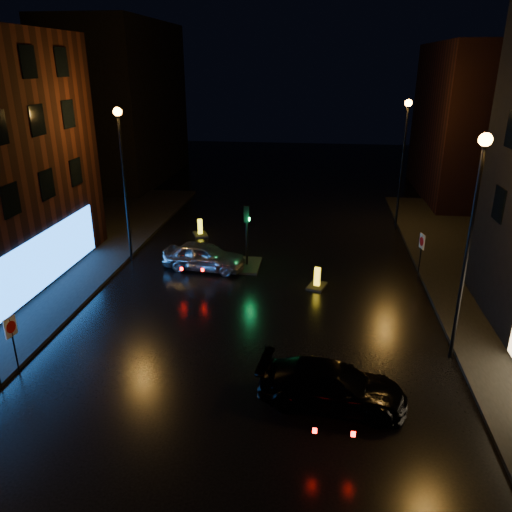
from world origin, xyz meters
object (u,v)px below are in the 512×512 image
(bollard_near, at_px, (317,283))
(road_sign_left, at_px, (11,332))
(silver_hatchback, at_px, (204,256))
(dark_sedan, at_px, (332,386))
(bollard_far, at_px, (200,232))
(traffic_signal, at_px, (247,258))
(road_sign_right, at_px, (422,245))

(bollard_near, height_order, road_sign_left, road_sign_left)
(silver_hatchback, height_order, dark_sedan, silver_hatchback)
(bollard_far, bearing_deg, road_sign_left, -124.35)
(traffic_signal, distance_m, road_sign_right, 9.19)
(dark_sedan, bearing_deg, bollard_near, 10.52)
(dark_sedan, bearing_deg, traffic_signal, 28.13)
(bollard_far, relative_size, road_sign_left, 0.65)
(silver_hatchback, xyz_separation_m, dark_sedan, (6.68, -10.72, -0.05))
(traffic_signal, bearing_deg, dark_sedan, -68.62)
(road_sign_left, bearing_deg, traffic_signal, 67.91)
(bollard_near, bearing_deg, silver_hatchback, -177.69)
(dark_sedan, bearing_deg, road_sign_right, -15.83)
(bollard_far, bearing_deg, traffic_signal, -76.32)
(dark_sedan, xyz_separation_m, road_sign_left, (-11.16, 0.32, 0.99))
(bollard_far, bearing_deg, silver_hatchback, -98.35)
(bollard_near, distance_m, road_sign_left, 13.84)
(dark_sedan, relative_size, bollard_near, 3.52)
(silver_hatchback, relative_size, bollard_near, 3.22)
(dark_sedan, distance_m, road_sign_right, 12.12)
(bollard_near, xyz_separation_m, road_sign_left, (-10.56, -8.83, 1.46))
(road_sign_left, distance_m, road_sign_right, 19.15)
(silver_hatchback, distance_m, dark_sedan, 12.64)
(road_sign_left, height_order, road_sign_right, road_sign_right)
(dark_sedan, bearing_deg, road_sign_left, 95.11)
(bollard_near, height_order, road_sign_right, road_sign_right)
(road_sign_left, relative_size, road_sign_right, 0.96)
(traffic_signal, relative_size, dark_sedan, 0.72)
(bollard_far, distance_m, road_sign_left, 16.30)
(traffic_signal, distance_m, bollard_near, 4.47)
(silver_hatchback, relative_size, road_sign_left, 1.96)
(road_sign_right, bearing_deg, silver_hatchback, -10.18)
(road_sign_left, bearing_deg, bollard_near, 48.97)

